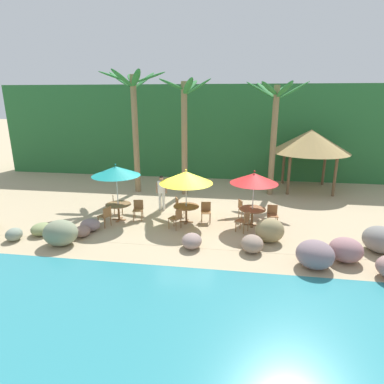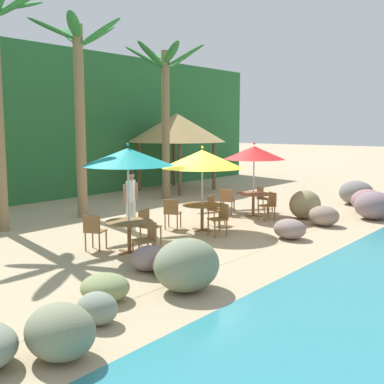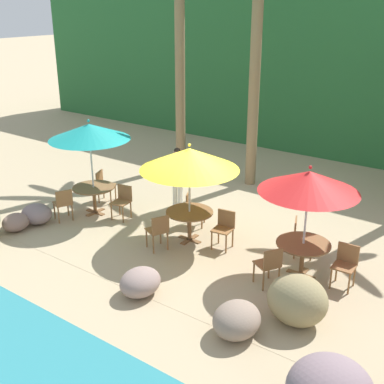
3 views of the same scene
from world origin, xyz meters
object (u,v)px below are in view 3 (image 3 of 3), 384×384
(umbrella_teal, at_px, (89,132))
(chair_red_inland, at_px, (300,235))
(chair_yellow_left, at_px, (158,230))
(palm_tree_second, at_px, (256,51))
(chair_yellow_seaward, at_px, (224,226))
(waiter_in_white, at_px, (177,174))
(dining_table_teal, at_px, (94,191))
(chair_red_left, at_px, (270,264))
(chair_teal_seaward, at_px, (123,199))
(chair_teal_inland, at_px, (103,184))
(dining_table_yellow, at_px, (190,216))
(umbrella_yellow, at_px, (189,159))
(chair_yellow_inland, at_px, (193,206))
(palm_tree_nearest, at_px, (179,27))
(chair_red_seaward, at_px, (346,263))
(dining_table_red, at_px, (303,249))
(chair_teal_left, at_px, (63,202))
(umbrella_red, at_px, (309,182))

(umbrella_teal, xyz_separation_m, chair_red_inland, (5.38, 0.99, -1.70))
(chair_yellow_left, distance_m, palm_tree_second, 6.13)
(chair_yellow_seaward, xyz_separation_m, waiter_in_white, (-2.24, 1.18, 0.47))
(dining_table_teal, bearing_deg, chair_red_left, -5.71)
(chair_teal_seaward, height_order, chair_teal_inland, same)
(dining_table_yellow, bearing_deg, chair_teal_inland, 170.52)
(umbrella_yellow, xyz_separation_m, chair_yellow_inland, (-0.44, 0.73, -1.49))
(dining_table_yellow, relative_size, chair_yellow_inland, 1.26)
(chair_yellow_seaward, bearing_deg, chair_red_left, -29.47)
(chair_yellow_seaward, bearing_deg, chair_teal_seaward, -176.82)
(palm_tree_nearest, bearing_deg, chair_teal_inland, -87.52)
(chair_red_seaward, relative_size, palm_tree_nearest, 0.13)
(palm_tree_second, bearing_deg, umbrella_teal, -116.56)
(dining_table_red, height_order, chair_red_inland, chair_red_inland)
(chair_teal_left, bearing_deg, chair_red_inland, 17.85)
(chair_yellow_seaward, xyz_separation_m, chair_red_inland, (1.57, 0.62, 0.00))
(chair_red_seaward, relative_size, palm_tree_second, 0.14)
(umbrella_red, distance_m, chair_red_left, 1.76)
(umbrella_teal, relative_size, chair_teal_seaward, 2.91)
(umbrella_teal, xyz_separation_m, chair_teal_seaward, (0.83, 0.21, -1.70))
(dining_table_red, relative_size, palm_tree_second, 0.18)
(umbrella_red, bearing_deg, chair_teal_left, -170.04)
(dining_table_teal, bearing_deg, umbrella_yellow, 3.47)
(chair_teal_left, height_order, dining_table_red, chair_teal_left)
(umbrella_teal, bearing_deg, dining_table_yellow, 3.47)
(chair_yellow_inland, relative_size, umbrella_red, 0.37)
(chair_yellow_inland, height_order, chair_red_inland, same)
(chair_yellow_seaward, bearing_deg, palm_tree_second, 111.86)
(dining_table_teal, distance_m, waiter_in_white, 2.25)
(chair_red_left, bearing_deg, chair_teal_seaward, 170.69)
(chair_yellow_inland, relative_size, chair_red_inland, 1.00)
(chair_teal_inland, relative_size, chair_yellow_inland, 1.00)
(umbrella_red, distance_m, dining_table_red, 1.44)
(dining_table_red, distance_m, palm_tree_nearest, 8.59)
(dining_table_teal, height_order, chair_teal_seaward, chair_teal_seaward)
(dining_table_yellow, height_order, chair_yellow_inland, chair_yellow_inland)
(chair_teal_seaward, height_order, umbrella_yellow, umbrella_yellow)
(chair_red_seaward, bearing_deg, chair_teal_seaward, -178.39)
(umbrella_teal, bearing_deg, chair_red_seaward, 3.24)
(chair_yellow_seaward, relative_size, dining_table_red, 0.79)
(chair_teal_left, bearing_deg, dining_table_teal, 73.21)
(chair_teal_inland, bearing_deg, chair_yellow_inland, 3.18)
(umbrella_yellow, bearing_deg, chair_teal_inland, 170.52)
(waiter_in_white, bearing_deg, chair_teal_inland, -157.76)
(chair_red_seaward, height_order, chair_red_left, same)
(chair_red_inland, bearing_deg, chair_teal_inland, -177.56)
(chair_yellow_seaward, relative_size, palm_tree_second, 0.14)
(chair_yellow_left, distance_m, palm_tree_nearest, 7.29)
(chair_red_left, bearing_deg, chair_red_inland, 92.48)
(chair_yellow_inland, distance_m, chair_red_inland, 2.84)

